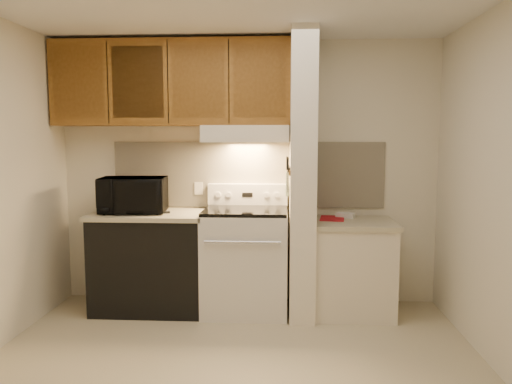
{
  "coord_description": "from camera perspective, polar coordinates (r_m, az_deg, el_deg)",
  "views": [
    {
      "loc": [
        0.35,
        -3.29,
        1.6
      ],
      "look_at": [
        0.12,
        0.75,
        1.15
      ],
      "focal_mm": 35.0,
      "sensor_mm": 36.0,
      "label": 1
    }
  ],
  "objects": [
    {
      "name": "floor",
      "position": [
        3.68,
        -2.66,
        -19.45
      ],
      "size": [
        3.6,
        3.6,
        0.0
      ],
      "primitive_type": "plane",
      "color": "beige",
      "rests_on": "ground"
    },
    {
      "name": "wall_back",
      "position": [
        4.82,
        -0.9,
        2.18
      ],
      "size": [
        3.6,
        2.5,
        0.02
      ],
      "primitive_type": "cube",
      "rotation": [
        1.57,
        0.0,
        0.0
      ],
      "color": "beige",
      "rests_on": "floor"
    },
    {
      "name": "wall_right",
      "position": [
        3.62,
        26.89,
        0.09
      ],
      "size": [
        0.02,
        3.0,
        2.5
      ],
      "primitive_type": "cube",
      "color": "beige",
      "rests_on": "floor"
    },
    {
      "name": "backsplash",
      "position": [
        4.81,
        -0.91,
        1.99
      ],
      "size": [
        2.6,
        0.02,
        0.63
      ],
      "primitive_type": "cube",
      "color": "#F1E4C6",
      "rests_on": "wall_back"
    },
    {
      "name": "range_body",
      "position": [
        4.61,
        -1.2,
        -7.98
      ],
      "size": [
        0.76,
        0.65,
        0.92
      ],
      "primitive_type": "cube",
      "color": "silver",
      "rests_on": "floor"
    },
    {
      "name": "oven_window",
      "position": [
        4.29,
        -1.53,
        -8.52
      ],
      "size": [
        0.5,
        0.01,
        0.3
      ],
      "primitive_type": "cube",
      "color": "black",
      "rests_on": "range_body"
    },
    {
      "name": "oven_handle",
      "position": [
        4.2,
        -1.59,
        -5.75
      ],
      "size": [
        0.65,
        0.02,
        0.02
      ],
      "primitive_type": "cylinder",
      "rotation": [
        0.0,
        1.57,
        0.0
      ],
      "color": "silver",
      "rests_on": "range_body"
    },
    {
      "name": "cooktop",
      "position": [
        4.51,
        -1.21,
        -2.13
      ],
      "size": [
        0.74,
        0.64,
        0.03
      ],
      "primitive_type": "cube",
      "color": "black",
      "rests_on": "range_body"
    },
    {
      "name": "range_backguard",
      "position": [
        4.78,
        -0.95,
        -0.26
      ],
      "size": [
        0.76,
        0.08,
        0.2
      ],
      "primitive_type": "cube",
      "color": "silver",
      "rests_on": "range_body"
    },
    {
      "name": "range_display",
      "position": [
        4.74,
        -0.99,
        -0.32
      ],
      "size": [
        0.1,
        0.01,
        0.04
      ],
      "primitive_type": "cube",
      "color": "black",
      "rests_on": "range_backguard"
    },
    {
      "name": "range_knob_left_outer",
      "position": [
        4.76,
        -4.35,
        -0.3
      ],
      "size": [
        0.05,
        0.02,
        0.05
      ],
      "primitive_type": "cylinder",
      "rotation": [
        1.57,
        0.0,
        0.0
      ],
      "color": "silver",
      "rests_on": "range_backguard"
    },
    {
      "name": "range_knob_left_inner",
      "position": [
        4.75,
        -3.16,
        -0.31
      ],
      "size": [
        0.05,
        0.02,
        0.05
      ],
      "primitive_type": "cylinder",
      "rotation": [
        1.57,
        0.0,
        0.0
      ],
      "color": "silver",
      "rests_on": "range_backguard"
    },
    {
      "name": "range_knob_right_inner",
      "position": [
        4.72,
        1.19,
        -0.34
      ],
      "size": [
        0.05,
        0.02,
        0.05
      ],
      "primitive_type": "cylinder",
      "rotation": [
        1.57,
        0.0,
        0.0
      ],
      "color": "silver",
      "rests_on": "range_backguard"
    },
    {
      "name": "range_knob_right_outer",
      "position": [
        4.72,
        2.4,
        -0.35
      ],
      "size": [
        0.05,
        0.02,
        0.05
      ],
      "primitive_type": "cylinder",
      "rotation": [
        1.57,
        0.0,
        0.0
      ],
      "color": "silver",
      "rests_on": "range_backguard"
    },
    {
      "name": "dishwasher_front",
      "position": [
        4.77,
        -11.89,
        -7.93
      ],
      "size": [
        1.0,
        0.63,
        0.87
      ],
      "primitive_type": "cube",
      "color": "black",
      "rests_on": "floor"
    },
    {
      "name": "left_countertop",
      "position": [
        4.68,
        -12.02,
        -2.52
      ],
      "size": [
        1.04,
        0.67,
        0.04
      ],
      "primitive_type": "cube",
      "color": "#BEB494",
      "rests_on": "dishwasher_front"
    },
    {
      "name": "spoon_rest",
      "position": [
        4.6,
        -11.11,
        -2.31
      ],
      "size": [
        0.22,
        0.12,
        0.01
      ],
      "primitive_type": "cube",
      "rotation": [
        0.0,
        0.0,
        0.25
      ],
      "color": "black",
      "rests_on": "left_countertop"
    },
    {
      "name": "teal_jar",
      "position": [
        4.61,
        -13.72,
        -1.84
      ],
      "size": [
        0.12,
        0.12,
        0.1
      ],
      "primitive_type": "cylinder",
      "rotation": [
        0.0,
        0.0,
        0.42
      ],
      "color": "#2F6A60",
      "rests_on": "left_countertop"
    },
    {
      "name": "outlet",
      "position": [
        4.87,
        -6.57,
        0.41
      ],
      "size": [
        0.08,
        0.01,
        0.12
      ],
      "primitive_type": "cube",
      "color": "silver",
      "rests_on": "backsplash"
    },
    {
      "name": "microwave",
      "position": [
        4.68,
        -13.84,
        -0.33
      ],
      "size": [
        0.62,
        0.45,
        0.32
      ],
      "primitive_type": "imported",
      "rotation": [
        0.0,
        0.0,
        0.1
      ],
      "color": "black",
      "rests_on": "left_countertop"
    },
    {
      "name": "partition_pillar",
      "position": [
        4.46,
        5.32,
        1.82
      ],
      "size": [
        0.22,
        0.7,
        2.5
      ],
      "primitive_type": "cube",
      "color": "white",
      "rests_on": "floor"
    },
    {
      "name": "pillar_trim",
      "position": [
        4.45,
        3.83,
        2.47
      ],
      "size": [
        0.01,
        0.7,
        0.04
      ],
      "primitive_type": "cube",
      "color": "brown",
      "rests_on": "partition_pillar"
    },
    {
      "name": "knife_strip",
      "position": [
        4.4,
        3.76,
        2.68
      ],
      "size": [
        0.02,
        0.42,
        0.04
      ],
      "primitive_type": "cube",
      "color": "black",
      "rests_on": "partition_pillar"
    },
    {
      "name": "knife_blade_a",
      "position": [
        4.26,
        3.61,
        1.22
      ],
      "size": [
        0.01,
        0.03,
        0.16
      ],
      "primitive_type": "cube",
      "color": "silver",
      "rests_on": "knife_strip"
    },
    {
      "name": "knife_handle_a",
      "position": [
        4.23,
        3.63,
        3.21
      ],
      "size": [
        0.02,
        0.02,
        0.1
      ],
      "primitive_type": "cylinder",
      "color": "black",
      "rests_on": "knife_strip"
    },
    {
      "name": "knife_blade_b",
      "position": [
        4.33,
        3.6,
        1.16
      ],
      "size": [
        0.01,
        0.04,
        0.18
      ],
      "primitive_type": "cube",
      "color": "silver",
      "rests_on": "knife_strip"
    },
    {
      "name": "knife_handle_b",
      "position": [
        4.31,
        3.62,
        3.27
      ],
      "size": [
        0.02,
        0.02,
        0.1
      ],
      "primitive_type": "cylinder",
      "color": "black",
      "rests_on": "knife_strip"
    },
    {
      "name": "knife_blade_c",
      "position": [
        4.42,
        3.6,
        1.14
      ],
      "size": [
        0.01,
        0.04,
        0.2
      ],
      "primitive_type": "cube",
      "color": "silver",
      "rests_on": "knife_strip"
    },
    {
      "name": "knife_handle_c",
      "position": [
        4.4,
        3.61,
        3.34
      ],
      "size": [
        0.02,
        0.02,
        0.1
      ],
      "primitive_type": "cylinder",
      "color": "black",
      "rests_on": "knife_strip"
    },
    {
      "name": "knife_blade_d",
      "position": [
        4.49,
        3.59,
        1.48
      ],
      "size": [
        0.01,
        0.04,
        0.16
      ],
      "primitive_type": "cube",
      "color": "silver",
      "rests_on": "knife_strip"
    },
    {
      "name": "knife_handle_d",
      "position": [
        4.49,
        3.6,
        3.4
      ],
      "size": [
        0.02,
        0.02,
        0.1
      ],
      "primitive_type": "cylinder",
      "color": "black",
      "rests_on": "knife_strip"
    },
    {
      "name": "knife_blade_e",
      "position": [
        4.58,
        3.59,
        1.45
      ],
      "size": [
        0.01,
        0.04,
        0.18
      ],
      "primitive_type": "cube",
      "color": "silver",
      "rests_on": "knife_strip"
    },
    {
      "name": "knife_handle_e",
      "position": [
        4.56,
        3.6,
        3.44
      ],
      "size": [
        0.02,
        0.02,
        0.1
      ],
      "primitive_type": "cylinder",
      "color": "black",
      "rests_on": "knife_strip"
    },
    {
      "name": "oven_mitt",
      "position": [
        4.63,
        3.6,
        0.94
      ],
      "size": [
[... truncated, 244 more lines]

